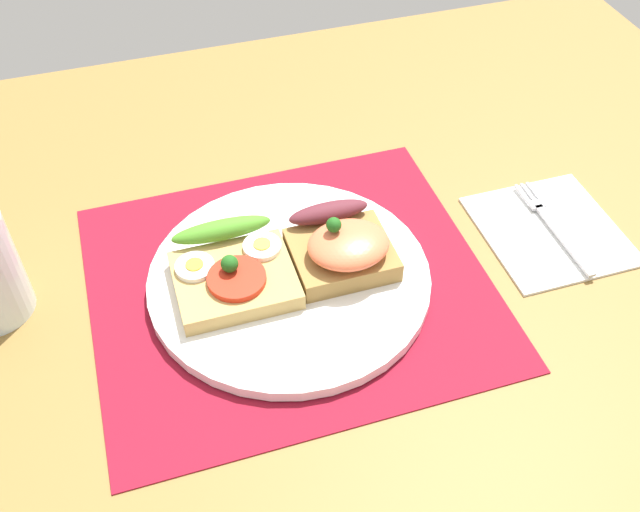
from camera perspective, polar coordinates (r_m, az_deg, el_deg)
The scene contains 7 objects.
ground_plane at distance 70.31cm, azimuth -2.34°, elevation -3.12°, with size 120.00×90.00×3.20cm, color olive.
placemat at distance 69.00cm, azimuth -2.38°, elevation -2.16°, with size 36.62×32.70×0.30cm, color maroon.
plate at distance 68.47cm, azimuth -2.40°, elevation -1.75°, with size 26.28×26.28×1.16cm, color white.
sandwich_egg_tomato at distance 67.06cm, azimuth -6.85°, elevation -1.06°, with size 10.72×10.52×3.89cm.
sandwich_salmon at distance 67.47cm, azimuth 1.82°, elevation 0.64°, with size 9.21×9.49×5.78cm.
napkin at distance 77.46cm, azimuth 17.44°, elevation 1.99°, with size 13.45×14.23×0.60cm, color white.
fork at distance 77.43cm, azimuth 17.59°, elevation 2.39°, with size 1.62×13.93×0.32cm.
Camera 1 is at (-11.12, -45.02, 51.25)cm, focal length 41.16 mm.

